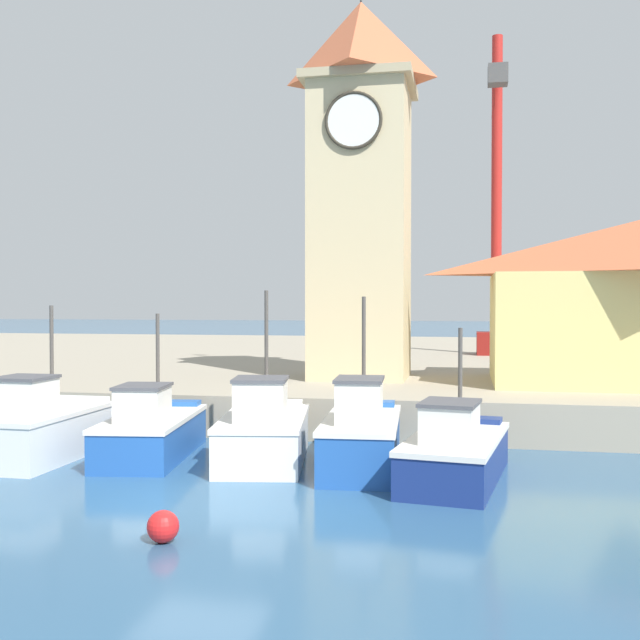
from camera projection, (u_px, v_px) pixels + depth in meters
ground_plane at (200, 503)px, 15.08m from camera, size 300.00×300.00×0.00m
quay_wharf at (370, 364)px, 41.54m from camera, size 120.00×40.00×1.26m
fishing_boat_far_left at (40, 429)px, 19.29m from camera, size 2.18×4.19×3.98m
fishing_boat_left_outer at (151, 431)px, 19.57m from camera, size 2.54×4.88×3.76m
fishing_boat_left_inner at (264, 432)px, 18.98m from camera, size 2.75×4.74×4.37m
fishing_boat_mid_left at (362, 436)px, 18.28m from camera, size 2.07×4.78×4.21m
fishing_boat_center at (455, 452)px, 16.99m from camera, size 2.61×4.92×3.46m
clock_tower at (361, 181)px, 27.53m from camera, size 3.95×3.95×15.43m
port_crane_near at (496, 230)px, 40.09m from camera, size 2.00×10.14×16.97m
mooring_buoy at (163, 526)px, 12.62m from camera, size 0.55×0.55×0.55m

